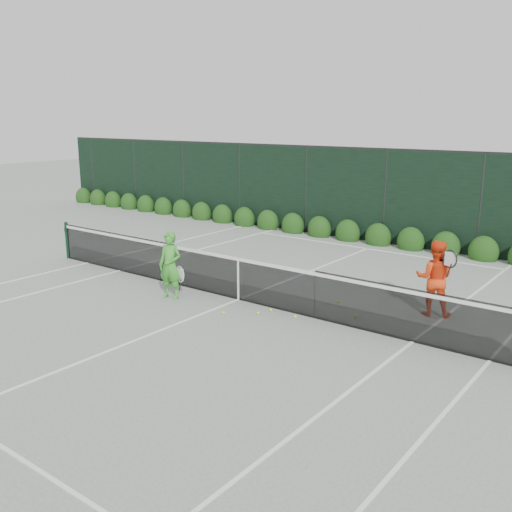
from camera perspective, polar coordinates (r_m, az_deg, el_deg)
The scene contains 8 objects.
ground at distance 12.94m, azimuth -1.75°, elevation -4.39°, with size 80.00×80.00×0.00m, color gray.
tennis_net at distance 12.79m, azimuth -1.85°, elevation -2.10°, with size 12.90×0.10×1.07m.
player_woman at distance 12.99m, azimuth -8.57°, elevation -0.94°, with size 0.66×0.47×1.53m.
player_man at distance 12.31m, azimuth 17.42°, elevation -2.12°, with size 0.96×0.81×1.59m.
court_lines at distance 12.93m, azimuth -1.75°, elevation -4.36°, with size 11.03×23.83×0.01m.
windscreen_fence at distance 10.63m, azimuth -11.04°, elevation -0.18°, with size 32.00×21.07×3.06m.
hedge_row at distance 18.79m, azimuth 12.11°, elevation 1.82°, with size 31.66×0.65×0.94m.
tennis_balls at distance 12.39m, azimuth 1.61°, elevation -5.05°, with size 4.87×2.17×0.07m.
Camera 1 is at (7.76, -9.53, 4.04)m, focal length 40.00 mm.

